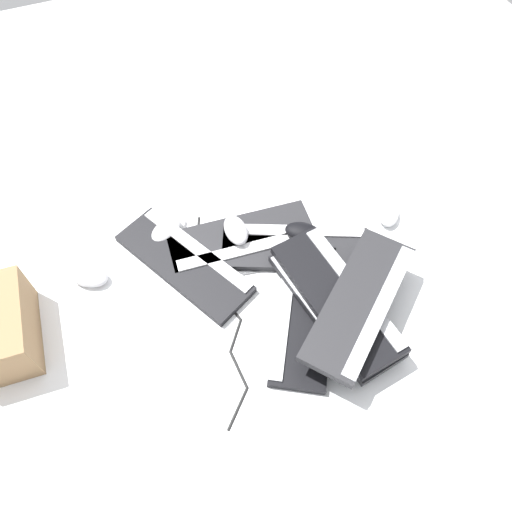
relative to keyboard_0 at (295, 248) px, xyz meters
The scene contains 15 objects.
ground_plane 0.18m from the keyboard_0, behind, with size 3.20×3.20×0.00m, color white.
keyboard_0 is the anchor object (origin of this frame).
keyboard_1 0.17m from the keyboard_0, 145.74° to the left, with size 0.45×0.18×0.03m.
keyboard_2 0.33m from the keyboard_0, 167.58° to the left, with size 0.34×0.46×0.03m.
keyboard_3 0.22m from the keyboard_0, 108.55° to the right, with size 0.35×0.46×0.03m.
keyboard_4 0.23m from the keyboard_0, 87.31° to the right, with size 0.22×0.46×0.03m.
keyboard_5 0.23m from the keyboard_0, 84.77° to the right, with size 0.21×0.46×0.03m.
keyboard_6 0.29m from the keyboard_0, 77.83° to the right, with size 0.44×0.40×0.03m.
mouse_0 0.40m from the keyboard_0, 149.62° to the left, with size 0.11×0.07×0.04m, color silver.
mouse_1 0.06m from the keyboard_0, 40.04° to the left, with size 0.11×0.07×0.04m, color black.
mouse_2 0.61m from the keyboard_0, 168.40° to the left, with size 0.11×0.07×0.04m, color #B7B7BC.
mouse_3 0.19m from the keyboard_0, 146.20° to the left, with size 0.11×0.07×0.04m, color #B7B7BC.
mouse_4 0.32m from the keyboard_0, ahead, with size 0.11×0.07×0.04m, color silver.
cable_0 0.13m from the keyboard_0, behind, with size 0.50×0.30×0.01m.
cable_1 0.29m from the keyboard_0, 158.12° to the right, with size 0.15×0.65×0.01m.
Camera 1 is at (-0.24, -0.75, 1.26)m, focal length 35.00 mm.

